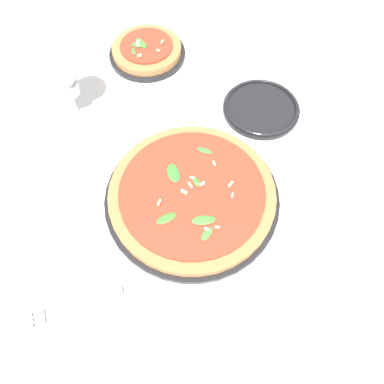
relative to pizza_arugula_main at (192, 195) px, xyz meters
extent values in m
plane|color=silver|center=(-0.02, 0.03, -0.02)|extent=(6.00, 6.00, 0.00)
cylinder|color=black|center=(0.00, 0.00, -0.01)|extent=(0.36, 0.36, 0.01)
cylinder|color=#AD7542|center=(0.00, 0.00, 0.00)|extent=(0.34, 0.34, 0.02)
cylinder|color=#B73823|center=(0.00, 0.00, 0.02)|extent=(0.30, 0.30, 0.01)
ellipsoid|color=#428737|center=(-0.07, -0.07, 0.02)|extent=(0.03, 0.03, 0.01)
ellipsoid|color=#458034|center=(0.02, 0.10, 0.02)|extent=(0.04, 0.03, 0.01)
ellipsoid|color=#3C8E32|center=(0.02, -0.05, 0.02)|extent=(0.03, 0.05, 0.01)
ellipsoid|color=#478234|center=(0.01, 0.07, 0.02)|extent=(0.05, 0.04, 0.01)
ellipsoid|color=#437D34|center=(-0.02, -0.01, 0.02)|extent=(0.01, 0.03, 0.01)
ellipsoid|color=#44832E|center=(0.07, 0.04, 0.02)|extent=(0.04, 0.02, 0.01)
cube|color=beige|center=(-0.06, 0.05, 0.03)|extent=(0.01, 0.01, 0.01)
cube|color=beige|center=(0.02, 0.00, 0.03)|extent=(0.01, 0.01, 0.01)
cube|color=beige|center=(-0.02, 0.00, 0.03)|extent=(0.01, 0.00, 0.01)
cube|color=beige|center=(-0.07, -0.03, 0.03)|extent=(0.00, 0.01, 0.01)
cube|color=beige|center=(0.00, 0.10, 0.03)|extent=(0.01, 0.01, 0.01)
cube|color=beige|center=(0.00, -0.01, 0.03)|extent=(0.00, 0.01, 0.01)
cube|color=beige|center=(0.07, 0.00, 0.03)|extent=(0.01, 0.01, 0.01)
cube|color=beige|center=(-0.01, -0.02, 0.03)|extent=(0.01, 0.01, 0.01)
cube|color=beige|center=(0.02, 0.09, 0.03)|extent=(0.01, 0.01, 0.01)
cube|color=beige|center=(-0.07, 0.03, 0.03)|extent=(0.01, 0.01, 0.01)
cylinder|color=black|center=(-0.09, -0.44, -0.01)|extent=(0.20, 0.20, 0.01)
cylinder|color=#AD7542|center=(-0.09, -0.44, 0.00)|extent=(0.18, 0.18, 0.02)
cylinder|color=#B73823|center=(-0.09, -0.44, 0.02)|extent=(0.14, 0.14, 0.01)
ellipsoid|color=#3D8333|center=(-0.08, -0.44, 0.02)|extent=(0.04, 0.04, 0.01)
ellipsoid|color=#3F7D37|center=(-0.06, -0.43, 0.02)|extent=(0.02, 0.03, 0.01)
ellipsoid|color=#427B2F|center=(-0.09, -0.45, 0.02)|extent=(0.02, 0.05, 0.01)
ellipsoid|color=#448330|center=(-0.09, -0.44, 0.02)|extent=(0.02, 0.03, 0.01)
cube|color=beige|center=(-0.13, -0.42, 0.03)|extent=(0.01, 0.01, 0.01)
cube|color=beige|center=(-0.06, -0.40, 0.03)|extent=(0.01, 0.01, 0.01)
cube|color=beige|center=(-0.11, -0.40, 0.03)|extent=(0.01, 0.01, 0.01)
cube|color=beige|center=(-0.08, -0.45, 0.03)|extent=(0.01, 0.01, 0.01)
cube|color=beige|center=(-0.07, -0.44, 0.03)|extent=(0.01, 0.00, 0.00)
cylinder|color=white|center=(0.14, -0.33, -0.02)|extent=(0.07, 0.07, 0.00)
cylinder|color=white|center=(0.14, -0.33, 0.02)|extent=(0.01, 0.01, 0.06)
cone|color=white|center=(0.14, -0.33, 0.09)|extent=(0.09, 0.09, 0.08)
cylinder|color=white|center=(0.14, -0.33, 0.07)|extent=(0.05, 0.05, 0.03)
cube|color=silver|center=(0.29, 0.10, -0.01)|extent=(0.18, 0.15, 0.01)
cube|color=silver|center=(0.26, 0.10, -0.01)|extent=(0.12, 0.03, 0.00)
cube|color=silver|center=(0.35, 0.09, -0.01)|extent=(0.02, 0.03, 0.00)
cube|color=silver|center=(0.37, 0.08, -0.01)|extent=(0.04, 0.01, 0.00)
cube|color=silver|center=(0.38, 0.09, -0.01)|extent=(0.04, 0.01, 0.00)
cube|color=silver|center=(0.38, 0.10, -0.01)|extent=(0.04, 0.01, 0.00)
cylinder|color=black|center=(-0.26, -0.14, -0.01)|extent=(0.18, 0.18, 0.01)
torus|color=black|center=(-0.26, -0.14, 0.00)|extent=(0.18, 0.18, 0.01)
camera|label=1|loc=(0.17, 0.33, 0.67)|focal=35.00mm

